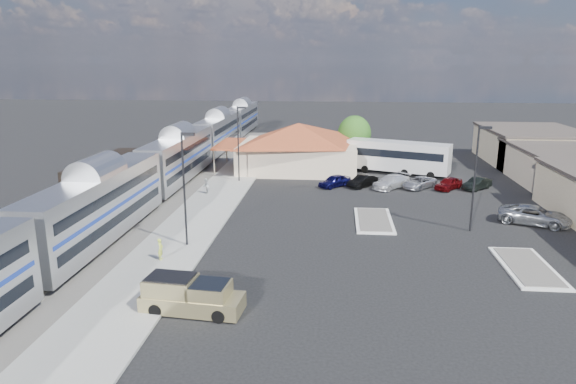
# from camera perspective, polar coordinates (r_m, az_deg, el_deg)

# --- Properties ---
(ground) EXTENTS (280.00, 280.00, 0.00)m
(ground) POSITION_cam_1_polar(r_m,az_deg,el_deg) (45.17, 4.59, -3.87)
(ground) COLOR black
(ground) RESTS_ON ground
(railbed) EXTENTS (16.00, 100.00, 0.12)m
(railbed) POSITION_cam_1_polar(r_m,az_deg,el_deg) (56.98, -16.89, -0.52)
(railbed) COLOR #4C4944
(railbed) RESTS_ON ground
(platform) EXTENTS (5.50, 92.00, 0.18)m
(platform) POSITION_cam_1_polar(r_m,az_deg,el_deg) (52.37, -8.54, -1.30)
(platform) COLOR gray
(platform) RESTS_ON ground
(passenger_train) EXTENTS (3.00, 104.00, 5.55)m
(passenger_train) POSITION_cam_1_polar(r_m,az_deg,el_deg) (62.07, -12.00, 3.65)
(passenger_train) COLOR silver
(passenger_train) RESTS_ON ground
(freight_cars) EXTENTS (2.80, 46.00, 4.00)m
(freight_cars) POSITION_cam_1_polar(r_m,az_deg,el_deg) (58.30, -19.53, 1.49)
(freight_cars) COLOR black
(freight_cars) RESTS_ON ground
(station_depot) EXTENTS (18.35, 12.24, 6.20)m
(station_depot) POSITION_cam_1_polar(r_m,az_deg,el_deg) (67.98, 1.11, 5.11)
(station_depot) COLOR #C7B092
(station_depot) RESTS_ON ground
(traffic_island_south) EXTENTS (3.30, 7.50, 0.21)m
(traffic_island_south) POSITION_cam_1_polar(r_m,az_deg,el_deg) (47.18, 9.50, -3.09)
(traffic_island_south) COLOR silver
(traffic_island_south) RESTS_ON ground
(traffic_island_north) EXTENTS (3.30, 7.50, 0.21)m
(traffic_island_north) POSITION_cam_1_polar(r_m,az_deg,el_deg) (40.00, 25.07, -7.56)
(traffic_island_north) COLOR silver
(traffic_island_north) RESTS_ON ground
(lamp_plat_s) EXTENTS (1.08, 0.25, 9.00)m
(lamp_plat_s) POSITION_cam_1_polar(r_m,az_deg,el_deg) (39.58, -11.38, 1.28)
(lamp_plat_s) COLOR black
(lamp_plat_s) RESTS_ON ground
(lamp_plat_n) EXTENTS (1.08, 0.25, 9.00)m
(lamp_plat_n) POSITION_cam_1_polar(r_m,az_deg,el_deg) (60.61, -5.48, 6.02)
(lamp_plat_n) COLOR black
(lamp_plat_n) RESTS_ON ground
(lamp_lot) EXTENTS (1.08, 0.25, 9.00)m
(lamp_lot) POSITION_cam_1_polar(r_m,az_deg,el_deg) (45.33, 20.22, 2.32)
(lamp_lot) COLOR black
(lamp_lot) RESTS_ON ground
(tree_depot) EXTENTS (4.71, 4.71, 6.63)m
(tree_depot) POSITION_cam_1_polar(r_m,az_deg,el_deg) (73.64, 7.38, 6.42)
(tree_depot) COLOR #382314
(tree_depot) RESTS_ON ground
(pickup_truck) EXTENTS (6.03, 2.68, 2.02)m
(pickup_truck) POSITION_cam_1_polar(r_m,az_deg,el_deg) (30.67, -10.57, -11.32)
(pickup_truck) COLOR tan
(pickup_truck) RESTS_ON ground
(suv) EXTENTS (6.64, 5.03, 1.68)m
(suv) POSITION_cam_1_polar(r_m,az_deg,el_deg) (50.40, 25.72, -2.35)
(suv) COLOR #A4A7AC
(suv) RESTS_ON ground
(coach_bus) EXTENTS (13.02, 7.34, 4.14)m
(coach_bus) POSITION_cam_1_polar(r_m,az_deg,el_deg) (66.92, 12.12, 3.99)
(coach_bus) COLOR white
(coach_bus) RESTS_ON ground
(person_a) EXTENTS (0.43, 0.61, 1.59)m
(person_a) POSITION_cam_1_polar(r_m,az_deg,el_deg) (38.27, -13.98, -6.16)
(person_a) COLOR #BCCC40
(person_a) RESTS_ON platform
(person_b) EXTENTS (0.77, 0.91, 1.66)m
(person_b) POSITION_cam_1_polar(r_m,az_deg,el_deg) (55.94, -9.12, 0.67)
(person_b) COLOR silver
(person_b) RESTS_ON platform
(parked_car_a) EXTENTS (4.13, 4.07, 1.41)m
(parked_car_a) POSITION_cam_1_polar(r_m,az_deg,el_deg) (59.12, 5.20, 1.23)
(parked_car_a) COLOR #0E0D44
(parked_car_a) RESTS_ON ground
(parked_car_b) EXTENTS (3.81, 4.09, 1.37)m
(parked_car_b) POSITION_cam_1_polar(r_m,az_deg,el_deg) (59.50, 8.29, 1.21)
(parked_car_b) COLOR black
(parked_car_b) RESTS_ON ground
(parked_car_c) EXTENTS (5.10, 5.21, 1.50)m
(parked_car_c) POSITION_cam_1_polar(r_m,az_deg,el_deg) (59.45, 11.38, 1.13)
(parked_car_c) COLOR white
(parked_car_c) RESTS_ON ground
(parked_car_d) EXTENTS (4.73, 4.90, 1.30)m
(parked_car_d) POSITION_cam_1_polar(r_m,az_deg,el_deg) (60.19, 14.38, 1.02)
(parked_car_d) COLOR #97999F
(parked_car_d) RESTS_ON ground
(parked_car_e) EXTENTS (3.87, 4.15, 1.38)m
(parked_car_e) POSITION_cam_1_polar(r_m,az_deg,el_deg) (60.49, 17.42, 0.91)
(parked_car_e) COLOR maroon
(parked_car_e) RESTS_ON ground
(parked_car_f) EXTENTS (3.89, 3.86, 1.34)m
(parked_car_f) POSITION_cam_1_polar(r_m,az_deg,el_deg) (61.53, 20.27, 0.88)
(parked_car_f) COLOR black
(parked_car_f) RESTS_ON ground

